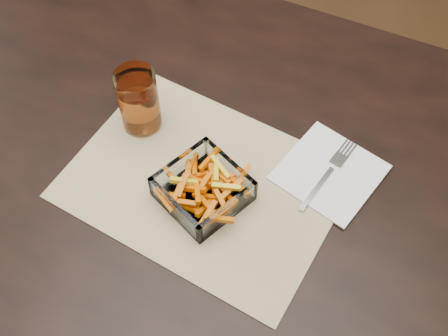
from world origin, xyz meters
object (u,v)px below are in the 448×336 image
(tumbler, at_px, (139,102))
(fork, at_px, (329,172))
(glass_bowl, at_px, (203,190))
(dining_table, at_px, (192,178))

(tumbler, distance_m, fork, 0.35)
(tumbler, bearing_deg, glass_bowl, -29.09)
(dining_table, bearing_deg, tumbler, 169.01)
(dining_table, bearing_deg, glass_bowl, -49.37)
(dining_table, height_order, glass_bowl, glass_bowl)
(tumbler, relative_size, fork, 0.73)
(fork, bearing_deg, dining_table, -154.84)
(glass_bowl, height_order, fork, glass_bowl)
(dining_table, relative_size, tumbler, 12.69)
(dining_table, height_order, fork, fork)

